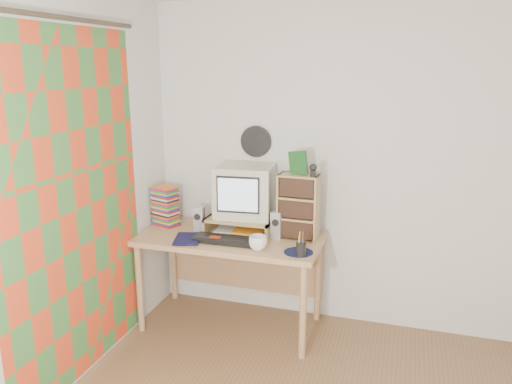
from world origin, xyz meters
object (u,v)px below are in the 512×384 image
Objects in this scene: desk at (233,249)px; mug at (258,243)px; dvd_stack at (166,209)px; diary at (175,237)px; keyboard at (227,240)px; cd_rack at (298,207)px; crt_monitor at (245,191)px.

desk is 10.79× the size of mug.
diary is at bearing -34.52° from dvd_stack.
dvd_stack is at bearing 111.02° from diary.
cd_rack is (0.48, 0.24, 0.23)m from keyboard.
dvd_stack is at bearing 179.78° from crt_monitor.
keyboard is at bearing -2.19° from dvd_stack.
keyboard is 1.88× the size of dvd_stack.
diary is (-0.86, -0.31, -0.22)m from cd_rack.
desk is at bearing 22.10° from diary.
dvd_stack is (-0.66, -0.06, -0.19)m from crt_monitor.
keyboard is 0.67m from dvd_stack.
keyboard is 0.58m from cd_rack.
mug reaches higher than keyboard.
desk is at bearing -134.95° from crt_monitor.
dvd_stack is 0.40m from diary.
desk is 0.26m from keyboard.
dvd_stack is at bearing 157.75° from keyboard.
cd_rack is (0.51, 0.04, 0.38)m from desk.
cd_rack reaches higher than diary.
desk is 0.47m from crt_monitor.
dvd_stack is 0.94m from mug.
keyboard is (0.03, -0.21, 0.15)m from desk.
keyboard is at bearing -103.47° from crt_monitor.
dvd_stack is at bearing 160.40° from mug.
crt_monitor is at bearing 23.71° from dvd_stack.
keyboard is at bearing -81.77° from desk.
desk is at bearing 15.87° from dvd_stack.
desk is 0.65m from dvd_stack.
crt_monitor is 0.44m from cd_rack.
desk is 2.80× the size of keyboard.
dvd_stack is 0.54× the size of cd_rack.
mug is 0.56× the size of diary.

